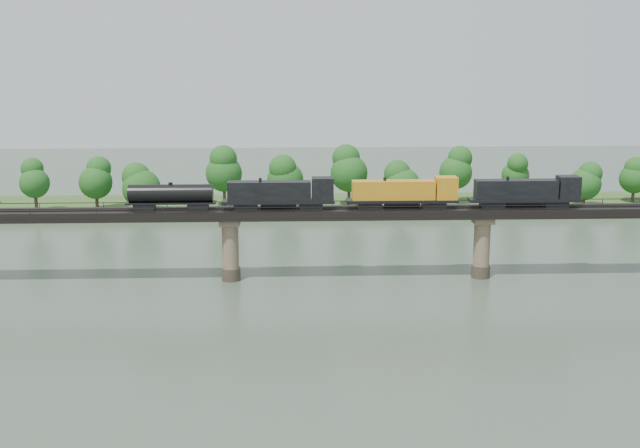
{
  "coord_description": "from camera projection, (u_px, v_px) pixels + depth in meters",
  "views": [
    {
      "loc": [
        9.34,
        -92.89,
        36.39
      ],
      "look_at": [
        14.15,
        30.0,
        9.0
      ],
      "focal_mm": 45.0,
      "sensor_mm": 36.0,
      "label": 1
    }
  ],
  "objects": [
    {
      "name": "far_treeline",
      "position": [
        208.0,
        175.0,
        174.46
      ],
      "size": [
        289.06,
        17.54,
        13.6
      ],
      "color": "#382619",
      "rests_on": "far_bank"
    },
    {
      "name": "ground",
      "position": [
        214.0,
        350.0,
        98.15
      ],
      "size": [
        400.0,
        400.0,
        0.0
      ],
      "primitive_type": "plane",
      "color": "#364538",
      "rests_on": "ground"
    },
    {
      "name": "far_bank",
      "position": [
        248.0,
        207.0,
        180.88
      ],
      "size": [
        300.0,
        24.0,
        1.6
      ],
      "primitive_type": "cube",
      "color": "#2E4B1E",
      "rests_on": "ground"
    },
    {
      "name": "freight_train",
      "position": [
        362.0,
        193.0,
        125.2
      ],
      "size": [
        71.1,
        2.77,
        4.89
      ],
      "color": "black",
      "rests_on": "bridge"
    },
    {
      "name": "bridge",
      "position": [
        230.0,
        247.0,
        126.23
      ],
      "size": [
        236.0,
        30.0,
        11.5
      ],
      "color": "#473A2D",
      "rests_on": "ground"
    },
    {
      "name": "bridge_superstructure",
      "position": [
        229.0,
        207.0,
        124.85
      ],
      "size": [
        220.0,
        4.9,
        0.75
      ],
      "color": "black",
      "rests_on": "bridge"
    }
  ]
}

